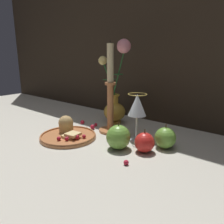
{
  "coord_description": "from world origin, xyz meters",
  "views": [
    {
      "loc": [
        0.54,
        -0.59,
        0.31
      ],
      "look_at": [
        0.03,
        0.02,
        0.1
      ],
      "focal_mm": 35.0,
      "sensor_mm": 36.0,
      "label": 1
    }
  ],
  "objects_px": {
    "apple_beside_vase": "(165,138)",
    "apple_at_table_edge": "(144,142)",
    "apple_near_glass": "(118,137)",
    "vase": "(115,99)",
    "candlestick": "(110,100)",
    "wine_glass": "(137,107)",
    "plate_with_pastries": "(68,133)"
  },
  "relations": [
    {
      "from": "apple_beside_vase",
      "to": "apple_at_table_edge",
      "type": "height_order",
      "value": "apple_beside_vase"
    },
    {
      "from": "apple_near_glass",
      "to": "apple_at_table_edge",
      "type": "height_order",
      "value": "apple_near_glass"
    },
    {
      "from": "vase",
      "to": "candlestick",
      "type": "height_order",
      "value": "vase"
    },
    {
      "from": "candlestick",
      "to": "vase",
      "type": "bearing_deg",
      "value": 119.65
    },
    {
      "from": "candlestick",
      "to": "apple_near_glass",
      "type": "relative_size",
      "value": 3.82
    },
    {
      "from": "apple_beside_vase",
      "to": "apple_at_table_edge",
      "type": "relative_size",
      "value": 1.08
    },
    {
      "from": "wine_glass",
      "to": "candlestick",
      "type": "xyz_separation_m",
      "value": [
        -0.13,
        0.0,
        0.01
      ]
    },
    {
      "from": "vase",
      "to": "apple_beside_vase",
      "type": "height_order",
      "value": "vase"
    },
    {
      "from": "candlestick",
      "to": "apple_beside_vase",
      "type": "relative_size",
      "value": 4.28
    },
    {
      "from": "vase",
      "to": "apple_beside_vase",
      "type": "xyz_separation_m",
      "value": [
        0.31,
        -0.11,
        -0.08
      ]
    },
    {
      "from": "vase",
      "to": "apple_beside_vase",
      "type": "relative_size",
      "value": 4.42
    },
    {
      "from": "candlestick",
      "to": "apple_beside_vase",
      "type": "height_order",
      "value": "candlestick"
    },
    {
      "from": "plate_with_pastries",
      "to": "apple_beside_vase",
      "type": "bearing_deg",
      "value": 23.87
    },
    {
      "from": "candlestick",
      "to": "apple_at_table_edge",
      "type": "relative_size",
      "value": 4.65
    },
    {
      "from": "vase",
      "to": "apple_near_glass",
      "type": "xyz_separation_m",
      "value": [
        0.19,
        -0.22,
        -0.07
      ]
    },
    {
      "from": "apple_beside_vase",
      "to": "apple_at_table_edge",
      "type": "xyz_separation_m",
      "value": [
        -0.04,
        -0.07,
        -0.0
      ]
    },
    {
      "from": "plate_with_pastries",
      "to": "apple_beside_vase",
      "type": "relative_size",
      "value": 2.51
    },
    {
      "from": "vase",
      "to": "candlestick",
      "type": "distance_m",
      "value": 0.12
    },
    {
      "from": "wine_glass",
      "to": "candlestick",
      "type": "relative_size",
      "value": 0.48
    },
    {
      "from": "plate_with_pastries",
      "to": "apple_at_table_edge",
      "type": "xyz_separation_m",
      "value": [
        0.3,
        0.07,
        0.01
      ]
    },
    {
      "from": "apple_beside_vase",
      "to": "vase",
      "type": "bearing_deg",
      "value": 160.14
    },
    {
      "from": "vase",
      "to": "apple_at_table_edge",
      "type": "xyz_separation_m",
      "value": [
        0.27,
        -0.18,
        -0.08
      ]
    },
    {
      "from": "vase",
      "to": "apple_beside_vase",
      "type": "distance_m",
      "value": 0.34
    },
    {
      "from": "plate_with_pastries",
      "to": "apple_beside_vase",
      "type": "height_order",
      "value": "apple_beside_vase"
    },
    {
      "from": "vase",
      "to": "plate_with_pastries",
      "type": "distance_m",
      "value": 0.28
    },
    {
      "from": "candlestick",
      "to": "apple_beside_vase",
      "type": "bearing_deg",
      "value": -1.8
    },
    {
      "from": "apple_near_glass",
      "to": "apple_at_table_edge",
      "type": "bearing_deg",
      "value": 22.47
    },
    {
      "from": "vase",
      "to": "apple_beside_vase",
      "type": "bearing_deg",
      "value": -19.86
    },
    {
      "from": "wine_glass",
      "to": "apple_at_table_edge",
      "type": "height_order",
      "value": "wine_glass"
    },
    {
      "from": "vase",
      "to": "wine_glass",
      "type": "distance_m",
      "value": 0.22
    },
    {
      "from": "plate_with_pastries",
      "to": "apple_beside_vase",
      "type": "xyz_separation_m",
      "value": [
        0.33,
        0.15,
        0.02
      ]
    },
    {
      "from": "vase",
      "to": "plate_with_pastries",
      "type": "xyz_separation_m",
      "value": [
        -0.02,
        -0.26,
        -0.1
      ]
    }
  ]
}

